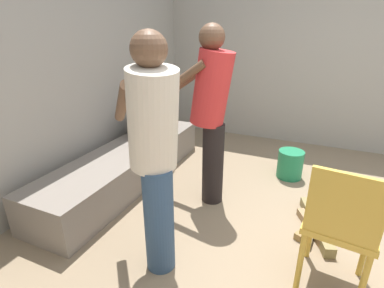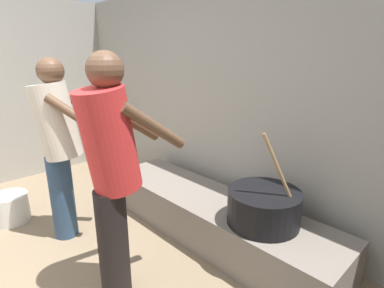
{
  "view_description": "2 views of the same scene",
  "coord_description": "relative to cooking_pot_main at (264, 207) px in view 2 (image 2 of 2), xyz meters",
  "views": [
    {
      "loc": [
        -1.99,
        0.2,
        1.56
      ],
      "look_at": [
        0.04,
        1.09,
        0.69
      ],
      "focal_mm": 27.14,
      "sensor_mm": 36.0,
      "label": 1
    },
    {
      "loc": [
        1.94,
        0.2,
        1.6
      ],
      "look_at": [
        0.39,
        1.68,
        0.95
      ],
      "focal_mm": 28.43,
      "sensor_mm": 36.0,
      "label": 2
    }
  ],
  "objects": [
    {
      "name": "block_enclosure_rear",
      "position": [
        -0.85,
        0.53,
        0.63
      ],
      "size": [
        5.04,
        0.2,
        2.26
      ],
      "primitive_type": "cube",
      "color": "#9E998E",
      "rests_on": "ground_plane"
    },
    {
      "name": "hearth_ledge",
      "position": [
        -0.52,
        0.01,
        -0.32
      ],
      "size": [
        2.33,
        0.6,
        0.37
      ],
      "primitive_type": "cube",
      "color": "slate",
      "rests_on": "ground_plane"
    },
    {
      "name": "cooking_pot_main",
      "position": [
        0.0,
        0.0,
        0.0
      ],
      "size": [
        0.54,
        0.54,
        0.71
      ],
      "color": "black",
      "rests_on": "hearth_ledge"
    },
    {
      "name": "cook_in_cream_shirt",
      "position": [
        -1.43,
        -0.9,
        0.39
      ],
      "size": [
        0.69,
        0.69,
        1.57
      ],
      "color": "navy",
      "rests_on": "ground_plane"
    },
    {
      "name": "cook_in_red_shirt",
      "position": [
        -0.51,
        -0.93,
        0.42
      ],
      "size": [
        0.35,
        0.67,
        1.61
      ],
      "color": "black",
      "rests_on": "ground_plane"
    },
    {
      "name": "bucket_white_plastic",
      "position": [
        -2.06,
        -1.22,
        -0.36
      ],
      "size": [
        0.33,
        0.33,
        0.28
      ],
      "primitive_type": "cylinder",
      "color": "silver",
      "rests_on": "ground_plane"
    }
  ]
}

